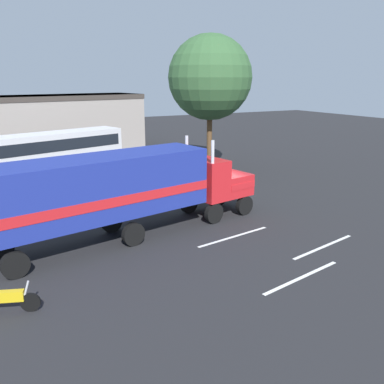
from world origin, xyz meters
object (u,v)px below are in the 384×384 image
(motorcycle, at_px, (8,300))
(person_bystander, at_px, (141,199))
(parked_bus, at_px, (56,149))
(semi_truck, at_px, (122,188))
(tree_left, at_px, (210,78))

(motorcycle, bearing_deg, person_bystander, 44.66)
(parked_bus, bearing_deg, semi_truck, -88.80)
(parked_bus, xyz_separation_m, tree_left, (11.84, -4.24, 5.54))
(person_bystander, relative_size, tree_left, 0.15)
(parked_bus, height_order, motorcycle, parked_bus)
(parked_bus, bearing_deg, motorcycle, -104.42)
(semi_truck, bearing_deg, tree_left, 44.98)
(tree_left, bearing_deg, semi_truck, -135.02)
(parked_bus, xyz_separation_m, motorcycle, (-5.22, -20.28, -1.58))
(person_bystander, bearing_deg, parked_bus, 100.37)
(motorcycle, bearing_deg, semi_truck, 39.32)
(tree_left, bearing_deg, motorcycle, -136.75)
(person_bystander, xyz_separation_m, tree_left, (9.49, 8.57, 6.71))
(motorcycle, distance_m, tree_left, 24.47)
(parked_bus, bearing_deg, person_bystander, -79.63)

